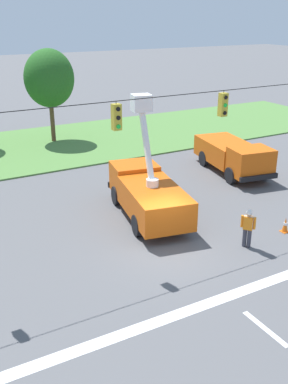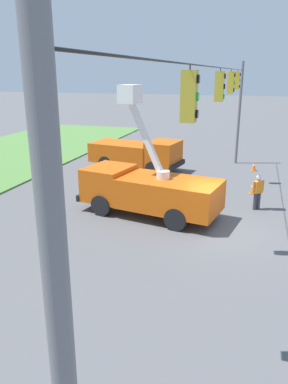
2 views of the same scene
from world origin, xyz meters
The scene contains 7 objects.
ground_plane centered at (0.00, 0.00, 0.00)m, with size 200.00×200.00×0.00m, color #565659.
signal_gantry centered at (0.00, 0.00, 4.58)m, with size 26.20×0.33×7.20m.
utility_truck_bucket_lift centered at (0.94, 3.34, 1.31)m, with size 3.65×6.98×5.94m.
utility_truck_support_near centered at (8.98, 6.43, 1.17)m, with size 3.51×6.60×2.13m.
road_worker centered at (3.16, -1.61, 1.00)m, with size 0.44×0.54×1.77m.
traffic_cone_lane_edge_a centered at (10.98, -1.35, 0.33)m, with size 0.36×0.36×0.68m.
traffic_cone_centre_line centered at (5.69, -1.38, 0.35)m, with size 0.36×0.36×0.72m.
Camera 2 is at (-15.06, -1.27, 6.46)m, focal length 35.00 mm.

